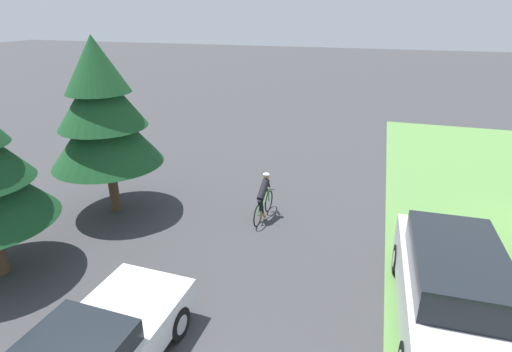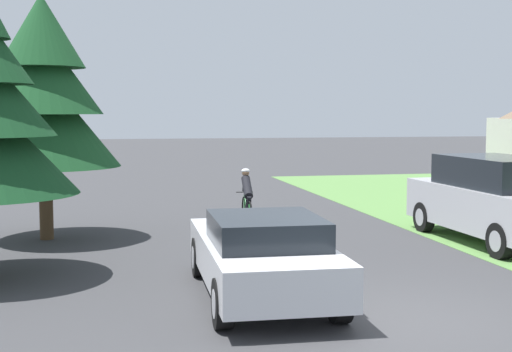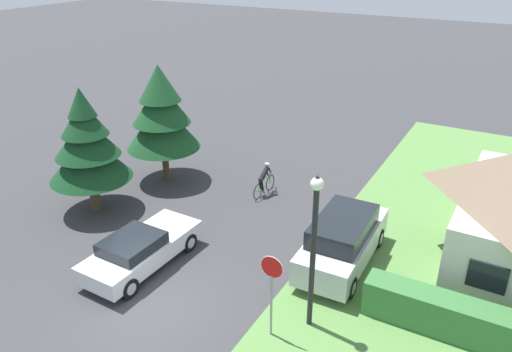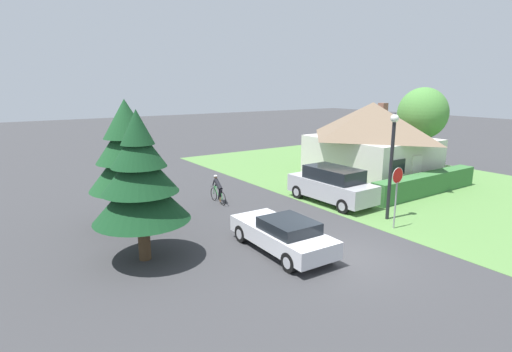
{
  "view_description": "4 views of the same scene",
  "coord_description": "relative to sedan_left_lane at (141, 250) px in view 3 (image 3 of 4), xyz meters",
  "views": [
    {
      "loc": [
        2.67,
        -2.29,
        6.18
      ],
      "look_at": [
        -0.44,
        7.82,
        1.74
      ],
      "focal_mm": 28.0,
      "sensor_mm": 36.0,
      "label": 1
    },
    {
      "loc": [
        -3.86,
        -9.07,
        2.89
      ],
      "look_at": [
        -0.29,
        8.02,
        1.33
      ],
      "focal_mm": 50.0,
      "sensor_mm": 36.0,
      "label": 2
    },
    {
      "loc": [
        9.03,
        -9.17,
        10.37
      ],
      "look_at": [
        -0.38,
        7.74,
        1.24
      ],
      "focal_mm": 35.0,
      "sensor_mm": 36.0,
      "label": 3
    },
    {
      "loc": [
        -10.23,
        -9.34,
        6.07
      ],
      "look_at": [
        0.33,
        6.07,
        1.82
      ],
      "focal_mm": 28.0,
      "sensor_mm": 36.0,
      "label": 4
    }
  ],
  "objects": [
    {
      "name": "stop_sign",
      "position": [
        5.51,
        -0.78,
        1.21
      ],
      "size": [
        0.69,
        0.07,
        2.7
      ],
      "rotation": [
        0.0,
        0.0,
        3.14
      ],
      "color": "gray",
      "rests_on": "ground"
    },
    {
      "name": "cyclist",
      "position": [
        1.13,
        6.95,
        0.02
      ],
      "size": [
        0.44,
        1.78,
        1.47
      ],
      "rotation": [
        0.0,
        0.0,
        1.52
      ],
      "color": "black",
      "rests_on": "ground"
    },
    {
      "name": "conifer_tall_near",
      "position": [
        -4.47,
        2.25,
        2.26
      ],
      "size": [
        3.35,
        3.35,
        5.31
      ],
      "color": "#4C3823",
      "rests_on": "ground"
    },
    {
      "name": "sedan_left_lane",
      "position": [
        0.0,
        0.0,
        0.0
      ],
      "size": [
        1.97,
        4.62,
        1.34
      ],
      "rotation": [
        0.0,
        0.0,
        1.54
      ],
      "color": "silver",
      "rests_on": "ground"
    },
    {
      "name": "parked_suv_right",
      "position": [
        6.05,
        3.56,
        0.28
      ],
      "size": [
        2.04,
        4.91,
        1.92
      ],
      "rotation": [
        0.0,
        0.0,
        1.59
      ],
      "color": "#B7B7BC",
      "rests_on": "ground"
    },
    {
      "name": "ground_plane",
      "position": [
        1.54,
        -1.59,
        -0.69
      ],
      "size": [
        140.0,
        140.0,
        0.0
      ],
      "primitive_type": "plane",
      "color": "#38383A"
    },
    {
      "name": "conifer_tall_far",
      "position": [
        -3.71,
        6.06,
        2.63
      ],
      "size": [
        3.39,
        3.39,
        5.53
      ],
      "color": "#4C3823",
      "rests_on": "ground"
    },
    {
      "name": "street_lamp",
      "position": [
        6.3,
        0.18,
        2.37
      ],
      "size": [
        0.37,
        0.37,
        4.91
      ],
      "color": "black",
      "rests_on": "ground"
    }
  ]
}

